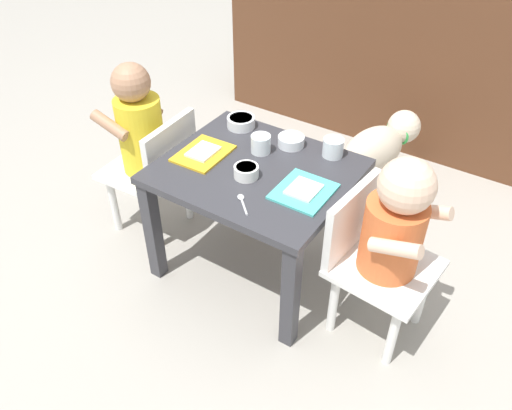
{
  "coord_description": "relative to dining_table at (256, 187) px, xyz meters",
  "views": [
    {
      "loc": [
        0.74,
        -1.13,
        1.35
      ],
      "look_at": [
        0.0,
        0.0,
        0.28
      ],
      "focal_mm": 36.48,
      "sensor_mm": 36.0,
      "label": 1
    }
  ],
  "objects": [
    {
      "name": "veggie_bowl_far",
      "position": [
        -0.19,
        0.19,
        0.09
      ],
      "size": [
        0.1,
        0.1,
        0.04
      ],
      "color": "white",
      "rests_on": "dining_table"
    },
    {
      "name": "dining_table",
      "position": [
        0.0,
        0.0,
        0.0
      ],
      "size": [
        0.59,
        0.51,
        0.42
      ],
      "color": "#333338",
      "rests_on": "ground"
    },
    {
      "name": "ground_plane",
      "position": [
        0.0,
        0.0,
        -0.35
      ],
      "size": [
        7.0,
        7.0,
        0.0
      ],
      "primitive_type": "plane",
      "color": "#9E998E"
    },
    {
      "name": "dog",
      "position": [
        0.17,
        0.67,
        -0.14
      ],
      "size": [
        0.26,
        0.43,
        0.32
      ],
      "color": "beige",
      "rests_on": "ground"
    },
    {
      "name": "seated_child_right",
      "position": [
        0.46,
        -0.02,
        0.05
      ],
      "size": [
        0.31,
        0.31,
        0.64
      ],
      "color": "white",
      "rests_on": "ground"
    },
    {
      "name": "food_tray_right",
      "position": [
        0.19,
        -0.03,
        0.08
      ],
      "size": [
        0.16,
        0.18,
        0.02
      ],
      "color": "#4CC6BC",
      "rests_on": "dining_table"
    },
    {
      "name": "water_cup_left",
      "position": [
        0.17,
        0.2,
        0.1
      ],
      "size": [
        0.07,
        0.07,
        0.06
      ],
      "color": "white",
      "rests_on": "dining_table"
    },
    {
      "name": "food_tray_left",
      "position": [
        -0.19,
        -0.03,
        0.08
      ],
      "size": [
        0.15,
        0.19,
        0.02
      ],
      "color": "gold",
      "rests_on": "dining_table"
    },
    {
      "name": "cereal_bowl_left_side",
      "position": [
        -0.0,
        -0.05,
        0.09
      ],
      "size": [
        0.08,
        0.08,
        0.04
      ],
      "color": "white",
      "rests_on": "dining_table"
    },
    {
      "name": "kitchen_cabinet_back",
      "position": [
        0.0,
        1.21,
        0.17
      ],
      "size": [
        1.61,
        0.39,
        1.04
      ],
      "primitive_type": "cube",
      "color": "#56331E",
      "rests_on": "ground"
    },
    {
      "name": "cereal_bowl_right_side",
      "position": [
        0.02,
        0.18,
        0.09
      ],
      "size": [
        0.09,
        0.09,
        0.03
      ],
      "color": "white",
      "rests_on": "dining_table"
    },
    {
      "name": "spoon_by_left_tray",
      "position": [
        0.06,
        -0.17,
        0.08
      ],
      "size": [
        0.08,
        0.08,
        0.01
      ],
      "color": "silver",
      "rests_on": "dining_table"
    },
    {
      "name": "seated_child_left",
      "position": [
        -0.46,
        -0.03,
        0.06
      ],
      "size": [
        0.29,
        0.29,
        0.67
      ],
      "color": "white",
      "rests_on": "ground"
    },
    {
      "name": "water_cup_right",
      "position": [
        -0.04,
        0.09,
        0.1
      ],
      "size": [
        0.07,
        0.07,
        0.06
      ],
      "color": "white",
      "rests_on": "dining_table"
    }
  ]
}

